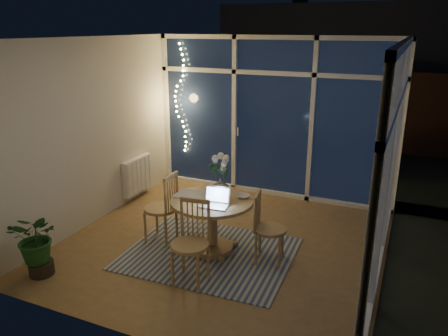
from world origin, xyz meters
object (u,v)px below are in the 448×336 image
(laptop, at_px, (215,197))
(dining_table, at_px, (212,225))
(potted_plant, at_px, (38,245))
(chair_left, at_px, (160,207))
(flower_vase, at_px, (221,186))
(chair_right, at_px, (270,228))
(chair_front, at_px, (190,243))

(laptop, bearing_deg, dining_table, 116.99)
(dining_table, relative_size, potted_plant, 1.35)
(chair_left, bearing_deg, flower_vase, 105.17)
(laptop, relative_size, flower_vase, 1.50)
(laptop, bearing_deg, chair_right, 13.59)
(laptop, distance_m, potted_plant, 2.07)
(laptop, xyz_separation_m, flower_vase, (-0.11, 0.41, -0.01))
(chair_right, distance_m, laptop, 0.76)
(dining_table, xyz_separation_m, potted_plant, (-1.56, -1.30, 0.03))
(laptop, bearing_deg, potted_plant, -152.30)
(dining_table, height_order, chair_left, chair_left)
(chair_left, bearing_deg, dining_table, 88.81)
(chair_left, bearing_deg, chair_front, 46.04)
(chair_right, height_order, potted_plant, chair_right)
(chair_right, relative_size, potted_plant, 1.17)
(chair_front, bearing_deg, laptop, 80.16)
(chair_left, xyz_separation_m, laptop, (0.86, -0.17, 0.34))
(chair_right, relative_size, laptop, 2.82)
(laptop, height_order, flower_vase, laptop)
(flower_vase, relative_size, potted_plant, 0.28)
(dining_table, relative_size, chair_front, 1.08)
(dining_table, xyz_separation_m, laptop, (0.12, -0.18, 0.46))
(chair_right, bearing_deg, laptop, 100.32)
(chair_left, height_order, flower_vase, chair_left)
(potted_plant, bearing_deg, chair_right, 30.21)
(dining_table, bearing_deg, chair_right, 2.85)
(chair_left, xyz_separation_m, chair_front, (0.82, -0.72, -0.00))
(potted_plant, bearing_deg, dining_table, 39.86)
(chair_right, height_order, laptop, laptop)
(dining_table, bearing_deg, chair_left, -178.54)
(dining_table, distance_m, potted_plant, 2.04)
(flower_vase, distance_m, potted_plant, 2.24)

